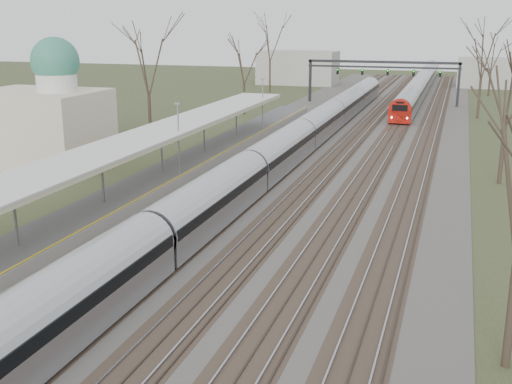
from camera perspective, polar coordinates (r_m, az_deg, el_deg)
track_bed at (r=63.37m, az=7.77°, el=4.46°), size 24.00×160.00×0.22m
platform at (r=49.44m, az=-6.54°, el=2.02°), size 3.50×69.00×1.00m
canopy at (r=44.77m, az=-9.02°, el=5.04°), size 4.10×50.00×3.11m
dome_building at (r=55.59m, az=-18.52°, el=6.17°), size 10.00×8.00×10.30m
signal_gantry at (r=92.24m, az=11.21°, el=10.65°), size 21.00×0.59×6.08m
tree_west_far at (r=61.20m, az=-9.64°, el=11.53°), size 5.50×5.50×11.33m
tree_east_far at (r=48.71m, az=21.59°, el=8.98°), size 5.00×5.00×10.30m
train_near at (r=57.74m, az=4.03°, el=4.96°), size 2.62×90.21×3.05m
train_far at (r=111.04m, az=14.47°, el=9.39°), size 2.62×75.21×3.05m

